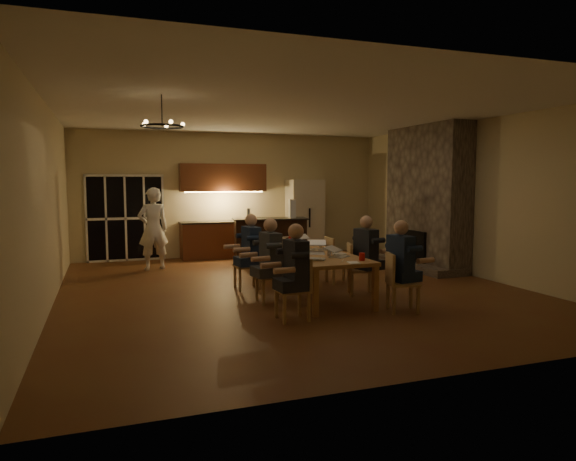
# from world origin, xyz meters

# --- Properties ---
(floor) EXTENTS (9.00, 9.00, 0.00)m
(floor) POSITION_xyz_m (0.00, 0.00, 0.00)
(floor) COLOR brown
(floor) RESTS_ON ground
(back_wall) EXTENTS (8.00, 0.04, 3.20)m
(back_wall) POSITION_xyz_m (0.00, 4.52, 1.60)
(back_wall) COLOR beige
(back_wall) RESTS_ON ground
(left_wall) EXTENTS (0.04, 9.00, 3.20)m
(left_wall) POSITION_xyz_m (-4.02, 0.00, 1.60)
(left_wall) COLOR beige
(left_wall) RESTS_ON ground
(right_wall) EXTENTS (0.04, 9.00, 3.20)m
(right_wall) POSITION_xyz_m (4.02, 0.00, 1.60)
(right_wall) COLOR beige
(right_wall) RESTS_ON ground
(ceiling) EXTENTS (8.00, 9.00, 0.04)m
(ceiling) POSITION_xyz_m (0.00, 0.00, 3.22)
(ceiling) COLOR white
(ceiling) RESTS_ON back_wall
(french_doors) EXTENTS (1.86, 0.08, 2.10)m
(french_doors) POSITION_xyz_m (-2.70, 4.47, 1.05)
(french_doors) COLOR black
(french_doors) RESTS_ON ground
(fireplace) EXTENTS (0.58, 2.50, 3.20)m
(fireplace) POSITION_xyz_m (3.70, 1.20, 1.60)
(fireplace) COLOR #6F6357
(fireplace) RESTS_ON ground
(kitchenette) EXTENTS (2.24, 0.68, 2.40)m
(kitchenette) POSITION_xyz_m (-0.30, 4.20, 1.20)
(kitchenette) COLOR maroon
(kitchenette) RESTS_ON ground
(refrigerator) EXTENTS (0.90, 0.68, 2.00)m
(refrigerator) POSITION_xyz_m (1.90, 4.15, 1.00)
(refrigerator) COLOR beige
(refrigerator) RESTS_ON ground
(dining_table) EXTENTS (1.10, 3.19, 0.75)m
(dining_table) POSITION_xyz_m (0.15, -0.42, 0.38)
(dining_table) COLOR #B78A49
(dining_table) RESTS_ON ground
(bar_island) EXTENTS (1.86, 0.94, 1.08)m
(bar_island) POSITION_xyz_m (0.55, 3.00, 0.54)
(bar_island) COLOR black
(bar_island) RESTS_ON ground
(chair_left_near) EXTENTS (0.44, 0.44, 0.89)m
(chair_left_near) POSITION_xyz_m (-0.71, -1.98, 0.45)
(chair_left_near) COLOR tan
(chair_left_near) RESTS_ON ground
(chair_left_mid) EXTENTS (0.44, 0.44, 0.89)m
(chair_left_mid) POSITION_xyz_m (-0.67, -0.86, 0.45)
(chair_left_mid) COLOR tan
(chair_left_mid) RESTS_ON ground
(chair_left_far) EXTENTS (0.45, 0.45, 0.89)m
(chair_left_far) POSITION_xyz_m (-0.76, 0.26, 0.45)
(chair_left_far) COLOR tan
(chair_left_far) RESTS_ON ground
(chair_right_near) EXTENTS (0.55, 0.55, 0.89)m
(chair_right_near) POSITION_xyz_m (1.03, -2.09, 0.45)
(chair_right_near) COLOR tan
(chair_right_near) RESTS_ON ground
(chair_right_mid) EXTENTS (0.56, 0.56, 0.89)m
(chair_right_mid) POSITION_xyz_m (0.98, -0.84, 0.45)
(chair_right_mid) COLOR tan
(chair_right_mid) RESTS_ON ground
(chair_right_far) EXTENTS (0.46, 0.46, 0.89)m
(chair_right_far) POSITION_xyz_m (1.05, 0.21, 0.45)
(chair_right_far) COLOR tan
(chair_right_far) RESTS_ON ground
(person_left_near) EXTENTS (0.64, 0.64, 1.38)m
(person_left_near) POSITION_xyz_m (-0.68, -2.05, 0.69)
(person_left_near) COLOR black
(person_left_near) RESTS_ON ground
(person_right_near) EXTENTS (0.68, 0.68, 1.38)m
(person_right_near) POSITION_xyz_m (1.02, -2.02, 0.69)
(person_right_near) COLOR #1C2947
(person_right_near) RESTS_ON ground
(person_left_mid) EXTENTS (0.67, 0.67, 1.38)m
(person_left_mid) POSITION_xyz_m (-0.70, -0.95, 0.69)
(person_left_mid) COLOR #3A3F44
(person_left_mid) RESTS_ON ground
(person_right_mid) EXTENTS (0.71, 0.71, 1.38)m
(person_right_mid) POSITION_xyz_m (1.03, -0.92, 0.69)
(person_right_mid) COLOR black
(person_right_mid) RESTS_ON ground
(person_left_far) EXTENTS (0.67, 0.67, 1.38)m
(person_left_far) POSITION_xyz_m (-0.71, 0.18, 0.69)
(person_left_far) COLOR #1C2947
(person_left_far) RESTS_ON ground
(standing_person) EXTENTS (0.73, 0.54, 1.83)m
(standing_person) POSITION_xyz_m (-2.18, 2.98, 0.91)
(standing_person) COLOR white
(standing_person) RESTS_ON ground
(chandelier) EXTENTS (0.62, 0.62, 0.03)m
(chandelier) POSITION_xyz_m (-2.35, -1.01, 2.75)
(chandelier) COLOR black
(chandelier) RESTS_ON ceiling
(laptop_a) EXTENTS (0.42, 0.40, 0.23)m
(laptop_a) POSITION_xyz_m (-0.12, -1.39, 0.86)
(laptop_a) COLOR silver
(laptop_a) RESTS_ON dining_table
(laptop_b) EXTENTS (0.42, 0.42, 0.23)m
(laptop_b) POSITION_xyz_m (0.36, -1.27, 0.86)
(laptop_b) COLOR silver
(laptop_b) RESTS_ON dining_table
(laptop_c) EXTENTS (0.37, 0.34, 0.23)m
(laptop_c) POSITION_xyz_m (-0.12, -0.30, 0.86)
(laptop_c) COLOR silver
(laptop_c) RESTS_ON dining_table
(laptop_d) EXTENTS (0.40, 0.38, 0.23)m
(laptop_d) POSITION_xyz_m (0.34, -0.39, 0.86)
(laptop_d) COLOR silver
(laptop_d) RESTS_ON dining_table
(laptop_e) EXTENTS (0.38, 0.35, 0.23)m
(laptop_e) POSITION_xyz_m (-0.07, 0.68, 0.86)
(laptop_e) COLOR silver
(laptop_e) RESTS_ON dining_table
(laptop_f) EXTENTS (0.35, 0.31, 0.23)m
(laptop_f) POSITION_xyz_m (0.46, 0.61, 0.86)
(laptop_f) COLOR silver
(laptop_f) RESTS_ON dining_table
(mug_front) EXTENTS (0.08, 0.08, 0.10)m
(mug_front) POSITION_xyz_m (0.13, -0.83, 0.80)
(mug_front) COLOR white
(mug_front) RESTS_ON dining_table
(mug_mid) EXTENTS (0.09, 0.09, 0.10)m
(mug_mid) POSITION_xyz_m (0.20, 0.17, 0.80)
(mug_mid) COLOR white
(mug_mid) RESTS_ON dining_table
(mug_back) EXTENTS (0.08, 0.08, 0.10)m
(mug_back) POSITION_xyz_m (-0.23, 0.38, 0.80)
(mug_back) COLOR white
(mug_back) RESTS_ON dining_table
(redcup_near) EXTENTS (0.09, 0.09, 0.12)m
(redcup_near) POSITION_xyz_m (0.52, -1.73, 0.81)
(redcup_near) COLOR red
(redcup_near) RESTS_ON dining_table
(redcup_mid) EXTENTS (0.09, 0.09, 0.12)m
(redcup_mid) POSITION_xyz_m (-0.27, 0.06, 0.81)
(redcup_mid) COLOR red
(redcup_mid) RESTS_ON dining_table
(redcup_far) EXTENTS (0.09, 0.09, 0.12)m
(redcup_far) POSITION_xyz_m (0.33, 0.93, 0.81)
(redcup_far) COLOR red
(redcup_far) RESTS_ON dining_table
(can_silver) EXTENTS (0.07, 0.07, 0.12)m
(can_silver) POSITION_xyz_m (0.25, -1.11, 0.81)
(can_silver) COLOR #B2B2B7
(can_silver) RESTS_ON dining_table
(can_cola) EXTENTS (0.06, 0.06, 0.12)m
(can_cola) POSITION_xyz_m (-0.05, 0.99, 0.81)
(can_cola) COLOR #3F0F0C
(can_cola) RESTS_ON dining_table
(can_right) EXTENTS (0.06, 0.06, 0.12)m
(can_right) POSITION_xyz_m (0.55, -0.06, 0.81)
(can_right) COLOR #B2B2B7
(can_right) RESTS_ON dining_table
(plate_near) EXTENTS (0.25, 0.25, 0.02)m
(plate_near) POSITION_xyz_m (0.48, -1.01, 0.76)
(plate_near) COLOR white
(plate_near) RESTS_ON dining_table
(plate_left) EXTENTS (0.24, 0.24, 0.02)m
(plate_left) POSITION_xyz_m (-0.14, -1.38, 0.76)
(plate_left) COLOR white
(plate_left) RESTS_ON dining_table
(plate_far) EXTENTS (0.27, 0.27, 0.02)m
(plate_far) POSITION_xyz_m (0.61, 0.37, 0.76)
(plate_far) COLOR white
(plate_far) RESTS_ON dining_table
(notepad) EXTENTS (0.20, 0.25, 0.01)m
(notepad) POSITION_xyz_m (0.29, -1.91, 0.76)
(notepad) COLOR white
(notepad) RESTS_ON dining_table
(bar_bottle) EXTENTS (0.08, 0.08, 0.24)m
(bar_bottle) POSITION_xyz_m (0.03, 3.02, 1.20)
(bar_bottle) COLOR #99999E
(bar_bottle) RESTS_ON bar_island
(bar_blender) EXTENTS (0.15, 0.15, 0.45)m
(bar_blender) POSITION_xyz_m (1.07, 2.88, 1.30)
(bar_blender) COLOR silver
(bar_blender) RESTS_ON bar_island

